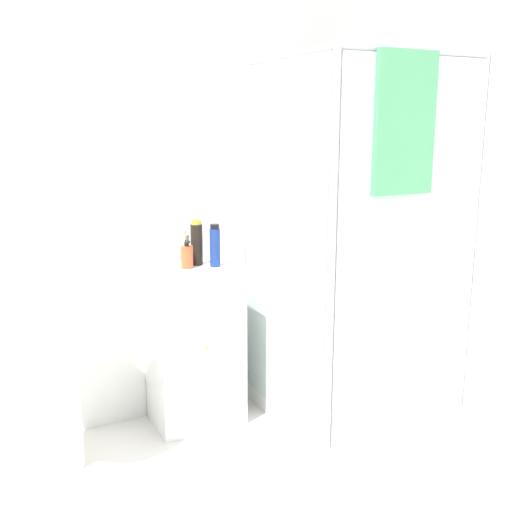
% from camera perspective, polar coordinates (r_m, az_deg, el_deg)
% --- Properties ---
extents(wall_back, '(6.40, 0.06, 2.50)m').
position_cam_1_polar(wall_back, '(3.10, -14.98, 5.94)').
color(wall_back, white).
rests_on(wall_back, ground_plane).
extents(shower_enclosure, '(0.87, 0.90, 1.91)m').
position_cam_1_polar(shower_enclosure, '(3.23, 8.92, -6.74)').
color(shower_enclosure, white).
rests_on(shower_enclosure, ground_plane).
extents(vanity_cabinet, '(0.46, 0.34, 0.87)m').
position_cam_1_polar(vanity_cabinet, '(3.22, -5.82, -8.44)').
color(vanity_cabinet, silver).
rests_on(vanity_cabinet, ground_plane).
extents(sink, '(0.52, 0.52, 1.00)m').
position_cam_1_polar(sink, '(2.84, -18.36, -6.85)').
color(sink, white).
rests_on(sink, ground_plane).
extents(soap_dispenser, '(0.06, 0.06, 0.14)m').
position_cam_1_polar(soap_dispenser, '(3.03, -6.61, -0.06)').
color(soap_dispenser, '#E5562D').
rests_on(soap_dispenser, vanity_cabinet).
extents(shampoo_bottle_tall_black, '(0.06, 0.06, 0.23)m').
position_cam_1_polar(shampoo_bottle_tall_black, '(3.08, -5.67, 1.25)').
color(shampoo_bottle_tall_black, black).
rests_on(shampoo_bottle_tall_black, vanity_cabinet).
extents(shampoo_bottle_blue, '(0.05, 0.05, 0.22)m').
position_cam_1_polar(shampoo_bottle_blue, '(3.04, -3.93, 0.95)').
color(shampoo_bottle_blue, navy).
rests_on(shampoo_bottle_blue, vanity_cabinet).
extents(lotion_bottle_white, '(0.05, 0.05, 0.18)m').
position_cam_1_polar(lotion_bottle_white, '(3.13, -6.85, 0.69)').
color(lotion_bottle_white, beige).
rests_on(lotion_bottle_white, vanity_cabinet).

